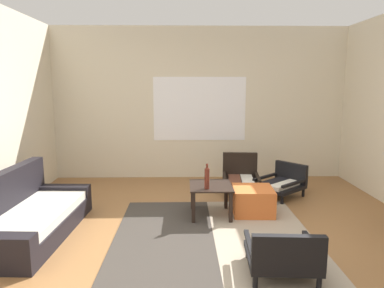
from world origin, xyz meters
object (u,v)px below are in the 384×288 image
object	(u,v)px
couch	(27,217)
armchair_striped_foreground	(283,254)
armchair_corner	(283,182)
ottoman_orange	(253,201)
coffee_table	(211,191)
armchair_by_window	(241,176)
glass_bottle	(207,178)

from	to	relation	value
couch	armchair_striped_foreground	bearing A→B (deg)	-19.80
armchair_corner	ottoman_orange	bearing A→B (deg)	-128.68
couch	coffee_table	world-z (taller)	couch
armchair_by_window	armchair_corner	xyz separation A→B (m)	(0.62, -0.20, -0.04)
couch	glass_bottle	bearing A→B (deg)	11.39
glass_bottle	armchair_striped_foreground	bearing A→B (deg)	-66.95
coffee_table	armchair_striped_foreground	distance (m)	1.61
coffee_table	armchair_striped_foreground	size ratio (longest dim) A/B	0.90
coffee_table	glass_bottle	bearing A→B (deg)	-109.29
armchair_corner	armchair_by_window	bearing A→B (deg)	161.87
coffee_table	ottoman_orange	size ratio (longest dim) A/B	1.13
couch	ottoman_orange	bearing A→B (deg)	13.36
ottoman_orange	glass_bottle	distance (m)	0.76
armchair_striped_foreground	armchair_corner	distance (m)	2.42
armchair_by_window	armchair_striped_foreground	world-z (taller)	armchair_by_window
ottoman_orange	glass_bottle	world-z (taller)	glass_bottle
couch	armchair_by_window	world-z (taller)	couch
armchair_striped_foreground	glass_bottle	size ratio (longest dim) A/B	2.05
coffee_table	armchair_corner	xyz separation A→B (m)	(1.17, 0.81, -0.11)
couch	armchair_by_window	bearing A→B (deg)	30.87
coffee_table	glass_bottle	world-z (taller)	glass_bottle
armchair_striped_foreground	armchair_corner	xyz separation A→B (m)	(0.64, 2.34, 0.00)
armchair_striped_foreground	glass_bottle	xyz separation A→B (m)	(-0.58, 1.36, 0.33)
coffee_table	armchair_striped_foreground	xyz separation A→B (m)	(0.52, -1.52, -0.11)
coffee_table	armchair_corner	bearing A→B (deg)	34.88
couch	armchair_corner	distance (m)	3.56
armchair_striped_foreground	armchair_corner	world-z (taller)	armchair_corner
armchair_striped_foreground	couch	bearing A→B (deg)	160.20
couch	coffee_table	bearing A→B (deg)	15.24
ottoman_orange	glass_bottle	bearing A→B (deg)	-160.34
armchair_corner	ottoman_orange	world-z (taller)	armchair_corner
coffee_table	glass_bottle	distance (m)	0.28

